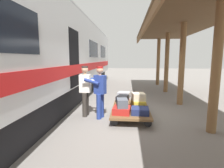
% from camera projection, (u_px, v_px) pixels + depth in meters
% --- Properties ---
extents(ground_plane, '(60.00, 60.00, 0.00)m').
position_uv_depth(ground_plane, '(135.00, 113.00, 6.29)').
color(ground_plane, slate).
extents(platform_canopy, '(3.20, 15.24, 3.56)m').
position_uv_depth(platform_canopy, '(196.00, 18.00, 5.66)').
color(platform_canopy, brown).
rests_on(platform_canopy, ground_plane).
extents(train_car, '(3.02, 20.84, 4.00)m').
position_uv_depth(train_car, '(34.00, 55.00, 6.32)').
color(train_car, silver).
rests_on(train_car, ground_plane).
extents(luggage_cart, '(1.22, 2.20, 0.30)m').
position_uv_depth(luggage_cart, '(130.00, 109.00, 5.92)').
color(luggage_cart, brown).
rests_on(luggage_cart, ground_plane).
extents(suitcase_navy_fabric, '(0.54, 0.54, 0.19)m').
position_uv_depth(suitcase_navy_fabric, '(140.00, 111.00, 5.28)').
color(suitcase_navy_fabric, navy).
rests_on(suitcase_navy_fabric, luggage_cart).
extents(suitcase_red_plastic, '(0.56, 0.60, 0.20)m').
position_uv_depth(suitcase_red_plastic, '(122.00, 110.00, 5.33)').
color(suitcase_red_plastic, '#AD231E').
rests_on(suitcase_red_plastic, luggage_cart).
extents(suitcase_brown_leather, '(0.51, 0.61, 0.23)m').
position_uv_depth(suitcase_brown_leather, '(122.00, 104.00, 5.92)').
color(suitcase_brown_leather, brown).
rests_on(suitcase_brown_leather, luggage_cart).
extents(suitcase_tan_vintage, '(0.53, 0.67, 0.26)m').
position_uv_depth(suitcase_tan_vintage, '(138.00, 100.00, 6.46)').
color(suitcase_tan_vintage, tan).
rests_on(suitcase_tan_vintage, luggage_cart).
extents(suitcase_yellow_case, '(0.42, 0.63, 0.28)m').
position_uv_depth(suitcase_yellow_case, '(139.00, 104.00, 5.87)').
color(suitcase_yellow_case, gold).
rests_on(suitcase_yellow_case, luggage_cart).
extents(suitcase_burgundy_valise, '(0.49, 0.68, 0.23)m').
position_uv_depth(suitcase_burgundy_valise, '(123.00, 100.00, 6.51)').
color(suitcase_burgundy_valise, maroon).
rests_on(suitcase_burgundy_valise, luggage_cart).
extents(suitcase_cream_canvas, '(0.47, 0.48, 0.24)m').
position_uv_depth(suitcase_cream_canvas, '(138.00, 97.00, 5.82)').
color(suitcase_cream_canvas, beige).
rests_on(suitcase_cream_canvas, suitcase_yellow_case).
extents(suitcase_black_hardshell, '(0.44, 0.57, 0.19)m').
position_uv_depth(suitcase_black_hardshell, '(122.00, 98.00, 5.88)').
color(suitcase_black_hardshell, black).
rests_on(suitcase_black_hardshell, suitcase_brown_leather).
extents(suitcase_slate_roller, '(0.37, 0.48, 0.25)m').
position_uv_depth(suitcase_slate_roller, '(122.00, 103.00, 5.28)').
color(suitcase_slate_roller, '#4C515B').
rests_on(suitcase_slate_roller, suitcase_red_plastic).
extents(suitcase_gray_aluminum, '(0.51, 0.47, 0.19)m').
position_uv_depth(suitcase_gray_aluminum, '(124.00, 95.00, 6.52)').
color(suitcase_gray_aluminum, '#9EA0A5').
rests_on(suitcase_gray_aluminum, suitcase_burgundy_valise).
extents(porter_in_overalls, '(0.73, 0.56, 1.70)m').
position_uv_depth(porter_in_overalls, '(100.00, 90.00, 5.68)').
color(porter_in_overalls, navy).
rests_on(porter_in_overalls, ground_plane).
extents(porter_by_door, '(0.69, 0.46, 1.70)m').
position_uv_depth(porter_by_door, '(86.00, 89.00, 5.90)').
color(porter_by_door, '#332D28').
rests_on(porter_by_door, ground_plane).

